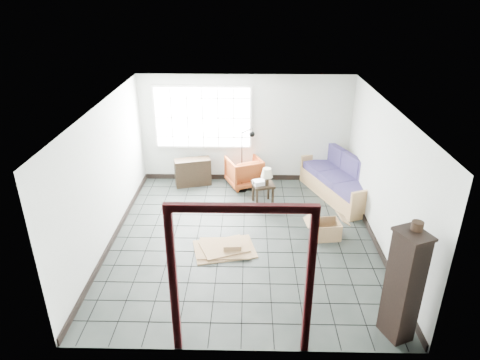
{
  "coord_description": "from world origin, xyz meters",
  "views": [
    {
      "loc": [
        0.08,
        -6.98,
        4.5
      ],
      "look_at": [
        -0.08,
        0.3,
        1.11
      ],
      "focal_mm": 32.0,
      "sensor_mm": 36.0,
      "label": 1
    }
  ],
  "objects_px": {
    "tall_shelf": "(404,285)",
    "futon_sofa": "(342,182)",
    "armchair": "(244,170)",
    "side_table": "(263,187)"
  },
  "relations": [
    {
      "from": "armchair",
      "to": "side_table",
      "type": "distance_m",
      "value": 1.03
    },
    {
      "from": "futon_sofa",
      "to": "armchair",
      "type": "height_order",
      "value": "futon_sofa"
    },
    {
      "from": "armchair",
      "to": "tall_shelf",
      "type": "bearing_deg",
      "value": 92.07
    },
    {
      "from": "side_table",
      "to": "tall_shelf",
      "type": "relative_size",
      "value": 0.32
    },
    {
      "from": "futon_sofa",
      "to": "tall_shelf",
      "type": "xyz_separation_m",
      "value": [
        -0.06,
        -4.26,
        0.49
      ]
    },
    {
      "from": "tall_shelf",
      "to": "futon_sofa",
      "type": "bearing_deg",
      "value": 66.2
    },
    {
      "from": "futon_sofa",
      "to": "tall_shelf",
      "type": "height_order",
      "value": "tall_shelf"
    },
    {
      "from": "side_table",
      "to": "tall_shelf",
      "type": "height_order",
      "value": "tall_shelf"
    },
    {
      "from": "armchair",
      "to": "futon_sofa",
      "type": "bearing_deg",
      "value": 144.17
    },
    {
      "from": "armchair",
      "to": "side_table",
      "type": "height_order",
      "value": "armchair"
    }
  ]
}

